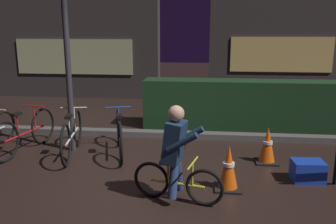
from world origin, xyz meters
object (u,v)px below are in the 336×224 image
Objects in this scene: parked_bike_center_right at (119,134)px; cyclist at (176,154)px; street_post at (69,76)px; parked_bike_center_left at (72,135)px; traffic_cone_near at (229,168)px; parked_bike_left_mid at (25,132)px; blue_crate at (308,171)px; traffic_cone_far at (267,146)px.

cyclist reaches higher than parked_bike_center_right.
parked_bike_center_left is (0.09, -0.23, -1.00)m from street_post.
traffic_cone_near is at bearing -25.63° from street_post.
parked_bike_left_mid reaches higher than blue_crate.
parked_bike_center_left reaches higher than parked_bike_left_mid.
traffic_cone_near reaches higher than blue_crate.
parked_bike_left_mid is 1.70m from parked_bike_center_right.
traffic_cone_far is 0.48× the size of cyclist.
parked_bike_center_right is (1.69, 0.09, -0.00)m from parked_bike_left_mid.
parked_bike_left_mid is at bearing 162.11° from traffic_cone_near.
street_post reaches higher than traffic_cone_near.
parked_bike_center_left is 3.88× the size of blue_crate.
parked_bike_center_left is 2.84m from traffic_cone_near.
traffic_cone_far is at bearing 60.35° from cyclist.
parked_bike_left_mid is 3.24m from cyclist.
parked_bike_center_right is 3.79× the size of blue_crate.
parked_bike_center_left is 2.72× the size of traffic_cone_near.
traffic_cone_near is 1.43× the size of blue_crate.
street_post reaches higher than blue_crate.
parked_bike_center_right reaches higher than blue_crate.
street_post reaches higher than parked_bike_center_right.
parked_bike_center_left is at bearing -179.96° from traffic_cone_far.
blue_crate is (2.98, -0.82, -0.21)m from parked_bike_center_right.
parked_bike_center_right is 2.19m from traffic_cone_near.
street_post is 1.03m from parked_bike_center_left.
traffic_cone_far is at bearing -109.71° from parked_bike_center_right.
street_post reaches higher than cyclist.
cyclist reaches higher than traffic_cone_far.
traffic_cone_near is at bearing 44.02° from cyclist.
traffic_cone_far is at bearing 57.35° from traffic_cone_near.
street_post is 4.51× the size of traffic_cone_far.
cyclist is at bearing -109.09° from parked_bike_left_mid.
street_post is at bearing 166.89° from blue_crate.
parked_bike_center_right is 2.65× the size of traffic_cone_near.
street_post is 1.29m from parked_bike_left_mid.
blue_crate is (1.16, 0.40, -0.15)m from traffic_cone_near.
blue_crate is at bearing 36.81° from cyclist.
parked_bike_center_right is 2.51m from traffic_cone_far.
parked_bike_left_mid is 3.89× the size of blue_crate.
traffic_cone_far is 2.05m from cyclist.
blue_crate is at bearing -89.48° from parked_bike_left_mid.
cyclist is (-0.68, -0.41, 0.33)m from traffic_cone_near.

